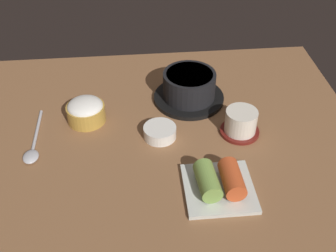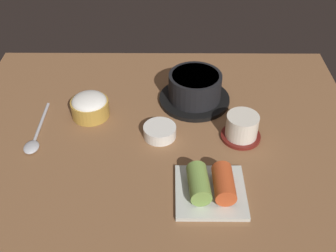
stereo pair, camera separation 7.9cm
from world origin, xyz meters
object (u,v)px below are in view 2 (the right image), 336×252
(banchan_cup_center, at_px, (162,131))
(kimchi_plate, at_px, (211,187))
(tea_cup_with_saucer, at_px, (242,127))
(spoon, at_px, (35,139))
(stone_pot, at_px, (195,89))
(rice_bowl, at_px, (90,106))

(banchan_cup_center, height_order, kimchi_plate, kimchi_plate)
(tea_cup_with_saucer, distance_m, banchan_cup_center, 0.19)
(tea_cup_with_saucer, xyz_separation_m, spoon, (-0.50, -0.02, -0.03))
(stone_pot, distance_m, kimchi_plate, 0.33)
(kimchi_plate, distance_m, spoon, 0.44)
(tea_cup_with_saucer, bearing_deg, banchan_cup_center, 178.75)
(kimchi_plate, bearing_deg, banchan_cup_center, 119.79)
(kimchi_plate, xyz_separation_m, spoon, (-0.41, 0.16, -0.02))
(tea_cup_with_saucer, relative_size, banchan_cup_center, 1.21)
(banchan_cup_center, height_order, spoon, banchan_cup_center)
(stone_pot, relative_size, kimchi_plate, 1.29)
(stone_pot, bearing_deg, spoon, -156.97)
(banchan_cup_center, relative_size, spoon, 0.40)
(banchan_cup_center, bearing_deg, tea_cup_with_saucer, -1.25)
(stone_pot, bearing_deg, rice_bowl, -166.56)
(banchan_cup_center, bearing_deg, stone_pot, 59.50)
(stone_pot, height_order, rice_bowl, stone_pot)
(rice_bowl, bearing_deg, spoon, -139.86)
(tea_cup_with_saucer, distance_m, kimchi_plate, 0.20)
(rice_bowl, distance_m, spoon, 0.16)
(stone_pot, relative_size, tea_cup_with_saucer, 1.97)
(rice_bowl, distance_m, kimchi_plate, 0.39)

